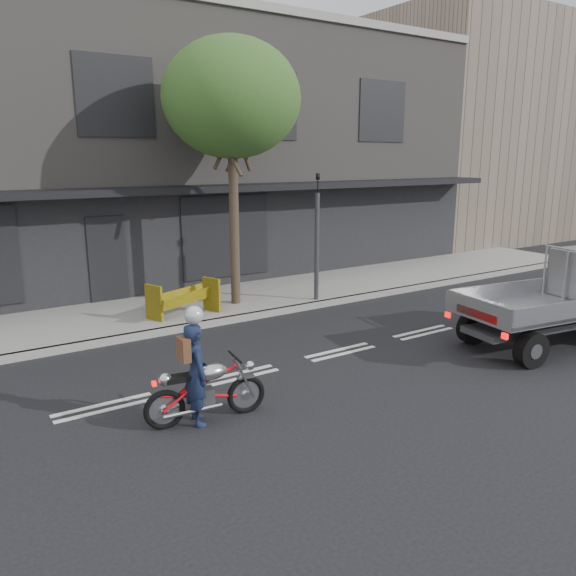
# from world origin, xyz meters

# --- Properties ---
(ground) EXTENTS (80.00, 80.00, 0.00)m
(ground) POSITION_xyz_m (0.00, 0.00, 0.00)
(ground) COLOR black
(ground) RESTS_ON ground
(sidewalk) EXTENTS (32.00, 3.20, 0.15)m
(sidewalk) POSITION_xyz_m (0.00, 4.70, 0.07)
(sidewalk) COLOR gray
(sidewalk) RESTS_ON ground
(kerb) EXTENTS (32.00, 0.20, 0.15)m
(kerb) POSITION_xyz_m (0.00, 3.10, 0.07)
(kerb) COLOR gray
(kerb) RESTS_ON ground
(building_main) EXTENTS (26.00, 10.00, 8.00)m
(building_main) POSITION_xyz_m (0.00, 11.30, 4.00)
(building_main) COLOR slate
(building_main) RESTS_ON ground
(building_neighbour) EXTENTS (14.00, 10.00, 10.00)m
(building_neighbour) POSITION_xyz_m (20.00, 11.30, 5.00)
(building_neighbour) COLOR brown
(building_neighbour) RESTS_ON ground
(street_tree) EXTENTS (3.40, 3.40, 6.74)m
(street_tree) POSITION_xyz_m (2.20, 4.20, 5.28)
(street_tree) COLOR #382B21
(street_tree) RESTS_ON ground
(traffic_light_pole) EXTENTS (0.12, 0.12, 3.50)m
(traffic_light_pole) POSITION_xyz_m (4.20, 3.35, 1.65)
(traffic_light_pole) COLOR #2D2D30
(traffic_light_pole) RESTS_ON ground
(motorcycle) EXTENTS (1.89, 0.55, 0.98)m
(motorcycle) POSITION_xyz_m (-1.20, -1.29, 0.50)
(motorcycle) COLOR black
(motorcycle) RESTS_ON ground
(rider) EXTENTS (0.45, 0.62, 1.56)m
(rider) POSITION_xyz_m (-1.35, -1.29, 0.78)
(rider) COLOR #141D39
(rider) RESTS_ON ground
(construction_barrier) EXTENTS (1.71, 1.20, 0.89)m
(construction_barrier) POSITION_xyz_m (0.58, 3.58, 0.60)
(construction_barrier) COLOR yellow
(construction_barrier) RESTS_ON sidewalk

